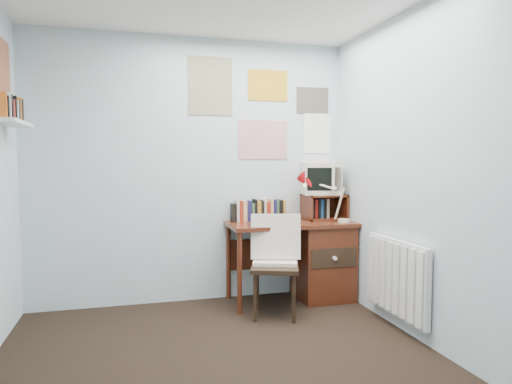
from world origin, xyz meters
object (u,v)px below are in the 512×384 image
Objects in this scene: desk at (317,257)px; crt_tv at (320,177)px; wall_shelf at (10,123)px; radiator at (397,277)px; desk_chair at (275,268)px; desk_lamp at (344,200)px; tv_riser at (324,207)px.

crt_tv reaches higher than desk.
crt_tv is at bearing 10.87° from wall_shelf.
radiator is (0.20, -1.06, -0.76)m from crt_tv.
desk_lamp reaches higher than desk_chair.
tv_riser is at bearing 42.96° from desk.
tv_riser is (-0.09, 0.26, -0.09)m from desk_lamp.
wall_shelf is at bearing -160.73° from desk_chair.
tv_riser is at bearing 10.32° from wall_shelf.
desk_lamp is at bearing -54.09° from crt_tv.
desk_chair is 2.13× the size of tv_riser.
desk is 1.94× the size of wall_shelf.
desk is at bearing 54.45° from desk_chair.
desk_lamp reaches higher than tv_riser.
crt_tv reaches higher than desk_chair.
desk_lamp is 2.86m from wall_shelf.
tv_riser is (0.12, 0.11, 0.48)m from desk.
desk_chair is 2.34m from wall_shelf.
wall_shelf is (-2.86, 0.55, 1.20)m from radiator.
tv_riser reaches higher than radiator.
desk is 0.51m from tv_riser.
radiator is (0.29, -0.93, 0.01)m from desk.
desk is 2.87m from wall_shelf.
tv_riser is (0.67, 0.50, 0.46)m from desk_chair.
wall_shelf is (-2.02, 0.01, 1.19)m from desk_chair.
wall_shelf is (-2.78, -0.23, 0.65)m from desk_lamp.
wall_shelf is at bearing 169.11° from radiator.
desk_chair is at bearing -149.20° from desk_lamp.
crt_tv is at bearing 58.49° from desk_chair.
radiator is at bearing -13.20° from desk_chair.
wall_shelf is at bearing -169.68° from tv_riser.
desk_lamp is at bearing -35.61° from desk.
radiator is (0.17, -1.04, -0.47)m from tv_riser.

